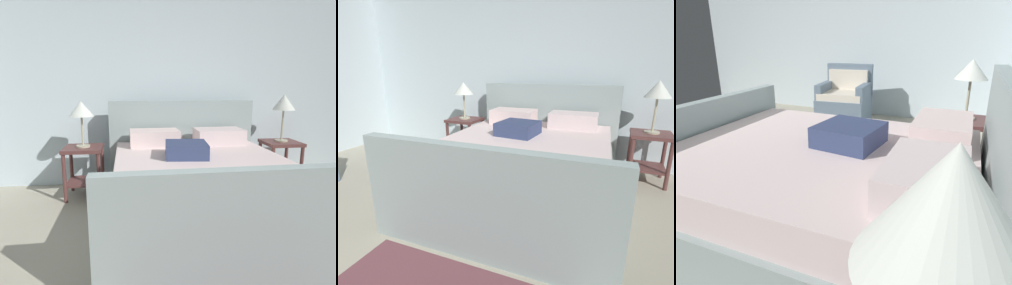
# 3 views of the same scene
# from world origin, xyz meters

# --- Properties ---
(ground_plane) EXTENTS (5.74, 5.57, 0.02)m
(ground_plane) POSITION_xyz_m (0.00, 0.00, -0.01)
(ground_plane) COLOR #A9A28D
(wall_side_left) EXTENTS (0.12, 5.69, 2.88)m
(wall_side_left) POSITION_xyz_m (-2.93, 0.00, 1.44)
(wall_side_left) COLOR silver
(wall_side_left) RESTS_ON ground
(bed) EXTENTS (1.90, 2.27, 1.12)m
(bed) POSITION_xyz_m (0.43, 1.57, 0.35)
(bed) COLOR #98A9A8
(bed) RESTS_ON ground
(table_lamp_right) EXTENTS (0.28, 0.28, 0.60)m
(table_lamp_right) POSITION_xyz_m (1.66, 2.42, 1.08)
(table_lamp_right) COLOR #B7B293
(table_lamp_right) RESTS_ON nightstand_right
(nightstand_left) EXTENTS (0.44, 0.44, 0.60)m
(nightstand_left) POSITION_xyz_m (-0.81, 2.35, 0.40)
(nightstand_left) COLOR brown
(nightstand_left) RESTS_ON ground
(table_lamp_left) EXTENTS (0.28, 0.28, 0.53)m
(table_lamp_left) POSITION_xyz_m (-0.81, 2.35, 1.03)
(table_lamp_left) COLOR #B7B293
(table_lamp_left) RESTS_ON nightstand_left
(armchair) EXTENTS (0.82, 0.81, 0.90)m
(armchair) POSITION_xyz_m (-2.11, 0.56, 0.35)
(armchair) COLOR slate
(armchair) RESTS_ON ground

